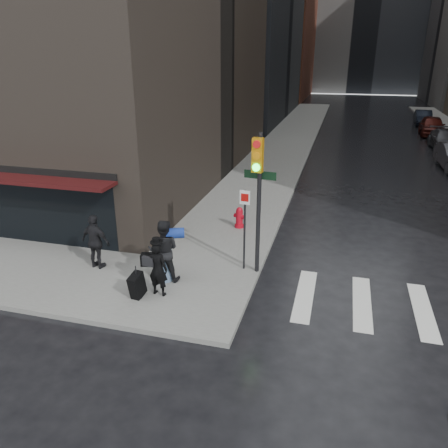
# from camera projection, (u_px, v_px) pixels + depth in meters

# --- Properties ---
(ground) EXTENTS (140.00, 140.00, 0.00)m
(ground) POSITION_uv_depth(u_px,v_px,m) (180.00, 296.00, 12.67)
(ground) COLOR black
(ground) RESTS_ON ground
(sidewalk_left) EXTENTS (4.00, 50.00, 0.15)m
(sidewalk_left) POSITION_uv_depth(u_px,v_px,m) (292.00, 136.00, 36.90)
(sidewalk_left) COLOR slate
(sidewalk_left) RESTS_ON ground
(bldg_left_far) EXTENTS (22.00, 20.00, 26.00)m
(bldg_left_far) POSITION_uv_depth(u_px,v_px,m) (240.00, 8.00, 66.81)
(bldg_left_far) COLOR #5D2B20
(bldg_left_far) RESTS_ON ground
(storefront) EXTENTS (8.40, 1.11, 2.83)m
(storefront) POSITION_uv_depth(u_px,v_px,m) (11.00, 197.00, 15.42)
(storefront) COLOR black
(storefront) RESTS_ON ground
(man_overcoat) EXTENTS (0.99, 0.86, 1.77)m
(man_overcoat) POSITION_uv_depth(u_px,v_px,m) (154.00, 271.00, 12.17)
(man_overcoat) COLOR black
(man_overcoat) RESTS_ON ground
(man_jeans) EXTENTS (1.40, 0.93, 1.92)m
(man_jeans) POSITION_uv_depth(u_px,v_px,m) (163.00, 251.00, 12.93)
(man_jeans) COLOR black
(man_jeans) RESTS_ON ground
(man_greycoat) EXTENTS (1.10, 0.61, 1.78)m
(man_greycoat) POSITION_uv_depth(u_px,v_px,m) (96.00, 242.00, 13.72)
(man_greycoat) COLOR black
(man_greycoat) RESTS_ON ground
(traffic_light) EXTENTS (1.08, 0.54, 4.35)m
(traffic_light) POSITION_uv_depth(u_px,v_px,m) (257.00, 186.00, 12.71)
(traffic_light) COLOR black
(traffic_light) RESTS_ON ground
(fire_hydrant) EXTENTS (0.48, 0.36, 0.83)m
(fire_hydrant) POSITION_uv_depth(u_px,v_px,m) (239.00, 218.00, 17.15)
(fire_hydrant) COLOR #B50B1A
(fire_hydrant) RESTS_ON ground
(parked_car_3) EXTENTS (2.00, 4.90, 1.42)m
(parked_car_3) POSITION_uv_depth(u_px,v_px,m) (446.00, 140.00, 31.65)
(parked_car_3) COLOR #39393E
(parked_car_3) RESTS_ON ground
(parked_car_4) EXTENTS (2.22, 4.82, 1.60)m
(parked_car_4) POSITION_uv_depth(u_px,v_px,m) (432.00, 126.00, 37.21)
(parked_car_4) COLOR #44120D
(parked_car_4) RESTS_ON ground
(parked_car_5) EXTENTS (1.70, 4.26, 1.38)m
(parked_car_5) POSITION_uv_depth(u_px,v_px,m) (423.00, 118.00, 42.79)
(parked_car_5) COLOR black
(parked_car_5) RESTS_ON ground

